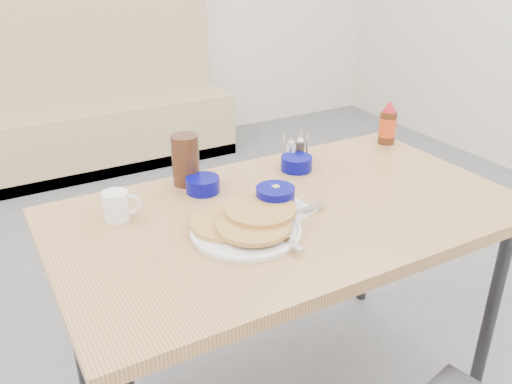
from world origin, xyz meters
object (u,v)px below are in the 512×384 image
dining_table (289,227)px  amber_tumbler (186,160)px  coffee_mug (117,205)px  condiment_caddy (295,153)px  booth_bench (93,116)px  pancake_plate (247,225)px  syrup_bottle (388,125)px  butter_bowl (296,163)px  grits_setting (276,201)px  creamer_bowl (203,185)px

dining_table → amber_tumbler: bearing=121.2°
coffee_mug → condiment_caddy: 0.69m
condiment_caddy → booth_bench: bearing=90.3°
dining_table → pancake_plate: bearing=-161.9°
pancake_plate → syrup_bottle: bearing=23.1°
pancake_plate → amber_tumbler: size_ratio=1.96×
butter_bowl → amber_tumbler: (-0.38, 0.08, 0.06)m
coffee_mug → grits_setting: (0.42, -0.18, -0.01)m
booth_bench → pancake_plate: booth_bench is taller
grits_setting → butter_bowl: size_ratio=2.37×
booth_bench → condiment_caddy: (0.21, -2.24, 0.45)m
dining_table → booth_bench: bearing=90.0°
dining_table → syrup_bottle: bearing=24.4°
grits_setting → amber_tumbler: amber_tumbler is taller
dining_table → butter_bowl: size_ratio=12.79×
booth_bench → syrup_bottle: 2.38m
butter_bowl → coffee_mug: bearing=-175.7°
amber_tumbler → condiment_caddy: bearing=-4.1°
booth_bench → grits_setting: booth_bench is taller
booth_bench → dining_table: bearing=-90.0°
coffee_mug → dining_table: bearing=-22.5°
condiment_caddy → syrup_bottle: size_ratio=0.63×
booth_bench → butter_bowl: size_ratio=17.36×
condiment_caddy → syrup_bottle: 0.43m
booth_bench → butter_bowl: (0.18, -2.29, 0.43)m
creamer_bowl → butter_bowl: same height
booth_bench → amber_tumbler: size_ratio=11.33×
pancake_plate → coffee_mug: coffee_mug is taller
coffee_mug → grits_setting: bearing=-23.6°
booth_bench → amber_tumbler: 2.27m
booth_bench → creamer_bowl: size_ratio=17.52×
coffee_mug → creamer_bowl: bearing=9.3°
pancake_plate → syrup_bottle: syrup_bottle is taller
dining_table → grits_setting: (-0.04, 0.01, 0.10)m
dining_table → butter_bowl: butter_bowl is taller
butter_bowl → condiment_caddy: bearing=61.0°
creamer_bowl → butter_bowl: (0.36, 0.00, 0.00)m
coffee_mug → amber_tumbler: (0.27, 0.13, 0.04)m
dining_table → coffee_mug: 0.51m
creamer_bowl → condiment_caddy: bearing=8.0°
dining_table → syrup_bottle: size_ratio=8.08×
syrup_bottle → coffee_mug: bearing=-174.9°
pancake_plate → condiment_caddy: (0.39, 0.35, 0.02)m
creamer_bowl → condiment_caddy: size_ratio=0.99×
booth_bench → dining_table: 2.56m
dining_table → creamer_bowl: creamer_bowl is taller
creamer_bowl → condiment_caddy: (0.39, 0.05, 0.01)m
coffee_mug → condiment_caddy: condiment_caddy is taller
coffee_mug → amber_tumbler: bearing=26.0°
creamer_bowl → condiment_caddy: condiment_caddy is taller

